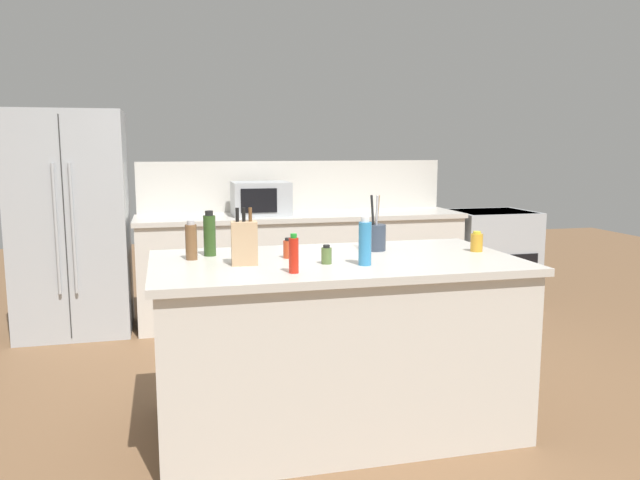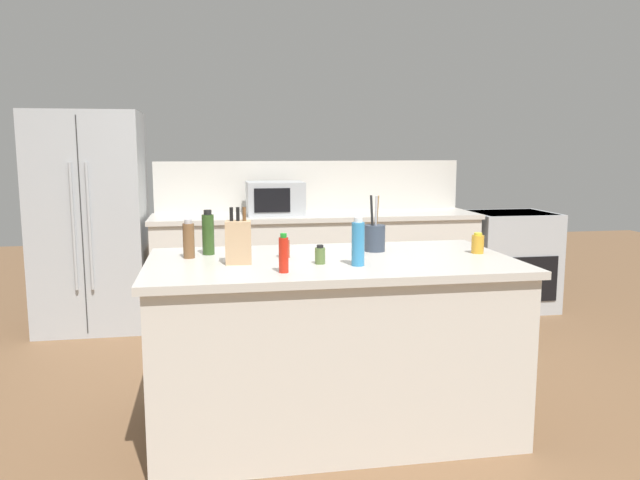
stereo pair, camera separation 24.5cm
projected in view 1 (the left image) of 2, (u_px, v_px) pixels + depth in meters
The scene contains 17 objects.
ground_plane at pixel (335, 425), 3.47m from camera, with size 14.00×14.00×0.00m, color brown.
back_counter_run at pixel (302, 266), 5.58m from camera, with size 2.88×0.66×0.94m.
wall_backsplash at pixel (295, 186), 5.78m from camera, with size 2.84×0.03×0.46m, color beige.
kitchen_island at pixel (336, 343), 3.40m from camera, with size 1.94×1.05×0.94m.
refrigerator at pixel (72, 223), 5.10m from camera, with size 0.89×0.75×1.82m.
range_oven at pixel (490, 258), 6.02m from camera, with size 0.76×0.65×0.92m.
microwave at pixel (261, 199), 5.40m from camera, with size 0.49×0.39×0.29m.
knife_block at pixel (244, 242), 3.15m from camera, with size 0.14×0.11×0.29m.
utensil_crock at pixel (375, 236), 3.58m from camera, with size 0.12×0.12×0.32m.
hot_sauce_bottle at pixel (294, 255), 2.94m from camera, with size 0.05×0.05×0.19m.
olive_oil_bottle at pixel (210, 235), 3.40m from camera, with size 0.07×0.07×0.25m.
salt_shaker at pixel (245, 246), 3.37m from camera, with size 0.05×0.05×0.13m.
spice_jar_oregano at pixel (326, 255), 3.18m from camera, with size 0.05×0.05×0.10m.
honey_jar at pixel (477, 242), 3.55m from camera, with size 0.07×0.07×0.12m.
pepper_grinder at pixel (191, 241), 3.29m from camera, with size 0.06×0.06×0.21m.
dish_soap_bottle at pixel (365, 242), 3.13m from camera, with size 0.07×0.07×0.25m.
spice_jar_paprika at pixel (288, 249), 3.34m from camera, with size 0.06×0.06×0.11m.
Camera 1 is at (-0.88, -3.16, 1.54)m, focal length 35.00 mm.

